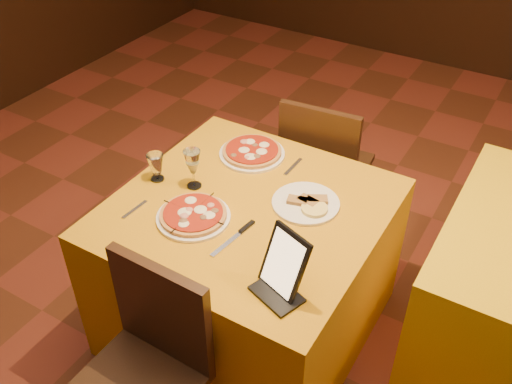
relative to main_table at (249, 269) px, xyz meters
The scene contains 12 objects.
floor 0.42m from the main_table, 15.60° to the right, with size 6.00×7.00×0.01m, color #5E2D19.
main_table is the anchor object (origin of this frame).
chair_main_far 0.84m from the main_table, 90.00° to the left, with size 0.47×0.47×0.91m, color black, non-canonical shape.
pizza_near 0.46m from the main_table, 129.88° to the right, with size 0.31×0.31×0.03m.
pizza_far 0.55m from the main_table, 118.84° to the left, with size 0.31×0.31×0.03m.
cutlet_dish 0.46m from the main_table, 33.75° to the left, with size 0.29×0.29×0.03m.
wine_glass 0.55m from the main_table, behind, with size 0.07×0.07×0.19m, color #C8C571, non-canonical shape.
water_glass 0.63m from the main_table, behind, with size 0.06×0.06×0.13m, color white, non-canonical shape.
tablet 0.69m from the main_table, 43.08° to the right, with size 0.17×0.01×0.24m, color black.
knife 0.43m from the main_table, 74.79° to the right, with size 0.25×0.02×0.01m, color #A8A8AF.
fork_near 0.61m from the main_table, 146.15° to the right, with size 0.14×0.02×0.01m, color #B8B8BF.
fork_far 0.52m from the main_table, 85.28° to the left, with size 0.15×0.02×0.01m, color silver.
Camera 1 is at (0.82, -1.54, 2.27)m, focal length 40.00 mm.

